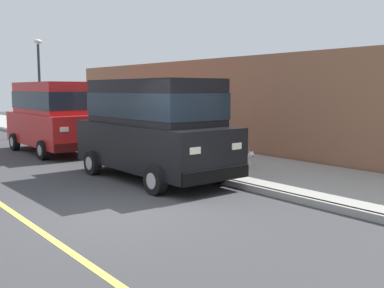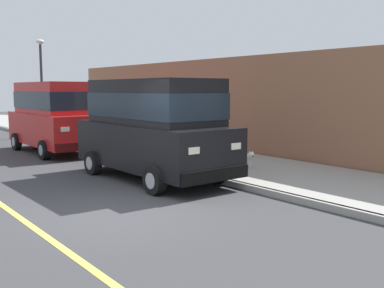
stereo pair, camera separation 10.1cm
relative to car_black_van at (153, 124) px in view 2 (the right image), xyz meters
name	(u,v)px [view 2 (the right image)]	position (x,y,z in m)	size (l,w,h in m)	color
ground_plane	(117,211)	(-2.21, -2.16, -1.39)	(80.00, 80.00, 0.00)	#38383A
curb	(240,185)	(0.99, -2.16, -1.32)	(0.16, 64.00, 0.14)	gray
sidewalk	(291,176)	(2.79, -2.16, -1.32)	(3.60, 64.00, 0.14)	#99968E
lane_centre_line	(32,226)	(-3.81, -2.16, -1.39)	(0.12, 57.60, 0.01)	#E0D64C
car_black_van	(153,124)	(0.00, 0.00, 0.00)	(2.17, 4.91, 2.52)	black
car_red_van	(55,114)	(-0.13, 6.29, 0.00)	(2.16, 4.91, 2.52)	red
dog_white	(247,157)	(2.54, -0.80, -0.97)	(0.29, 0.75, 0.49)	white
street_lamp	(41,75)	(1.34, 11.61, 1.51)	(0.36, 0.36, 4.42)	#2D2D33
building_facade	(210,105)	(4.89, 3.60, 0.30)	(0.50, 20.00, 3.38)	#8C5B42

